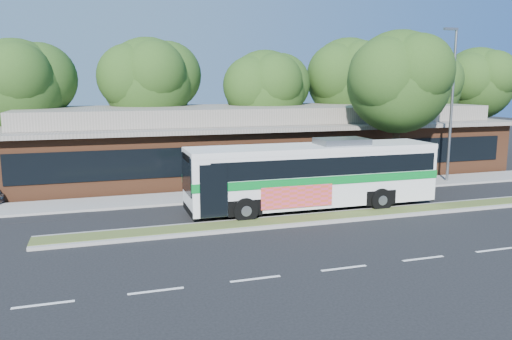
# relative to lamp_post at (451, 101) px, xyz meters

# --- Properties ---
(ground) EXTENTS (120.00, 120.00, 0.00)m
(ground) POSITION_rel_lamp_post_xyz_m (-9.56, -6.00, -4.90)
(ground) COLOR black
(ground) RESTS_ON ground
(median_strip) EXTENTS (26.00, 1.10, 0.15)m
(median_strip) POSITION_rel_lamp_post_xyz_m (-9.56, -5.40, -4.83)
(median_strip) COLOR #495B26
(median_strip) RESTS_ON ground
(sidewalk) EXTENTS (44.00, 2.60, 0.12)m
(sidewalk) POSITION_rel_lamp_post_xyz_m (-9.56, 0.40, -4.84)
(sidewalk) COLOR gray
(sidewalk) RESTS_ON ground
(plaza_building) EXTENTS (33.20, 11.20, 4.45)m
(plaza_building) POSITION_rel_lamp_post_xyz_m (-9.56, 6.99, -2.77)
(plaza_building) COLOR brown
(plaza_building) RESTS_ON ground
(lamp_post) EXTENTS (0.93, 0.18, 9.07)m
(lamp_post) POSITION_rel_lamp_post_xyz_m (0.00, 0.00, 0.00)
(lamp_post) COLOR slate
(lamp_post) RESTS_ON ground
(tree_bg_a) EXTENTS (6.47, 5.80, 8.63)m
(tree_bg_a) POSITION_rel_lamp_post_xyz_m (-24.15, 9.14, 0.97)
(tree_bg_a) COLOR black
(tree_bg_a) RESTS_ON ground
(tree_bg_b) EXTENTS (6.69, 6.00, 9.00)m
(tree_bg_b) POSITION_rel_lamp_post_xyz_m (-16.13, 10.14, 1.24)
(tree_bg_b) COLOR black
(tree_bg_b) RESTS_ON ground
(tree_bg_c) EXTENTS (6.24, 5.60, 8.26)m
(tree_bg_c) POSITION_rel_lamp_post_xyz_m (-8.16, 9.13, 0.69)
(tree_bg_c) COLOR black
(tree_bg_c) RESTS_ON ground
(tree_bg_d) EXTENTS (6.91, 6.20, 9.37)m
(tree_bg_d) POSITION_rel_lamp_post_xyz_m (-1.12, 10.15, 1.52)
(tree_bg_d) COLOR black
(tree_bg_d) RESTS_ON ground
(tree_bg_e) EXTENTS (6.47, 5.80, 8.50)m
(tree_bg_e) POSITION_rel_lamp_post_xyz_m (4.85, 9.14, 0.84)
(tree_bg_e) COLOR black
(tree_bg_e) RESTS_ON ground
(tree_bg_f) EXTENTS (6.69, 6.00, 8.92)m
(tree_bg_f) POSITION_rel_lamp_post_xyz_m (10.87, 10.14, 1.16)
(tree_bg_f) COLOR black
(tree_bg_f) RESTS_ON ground
(transit_bus) EXTENTS (11.93, 2.84, 3.34)m
(transit_bus) POSITION_rel_lamp_post_xyz_m (-10.38, -3.60, -3.04)
(transit_bus) COLOR silver
(transit_bus) RESTS_ON ground
(sidewalk_tree) EXTENTS (6.46, 5.79, 8.89)m
(sidewalk_tree) POSITION_rel_lamp_post_xyz_m (-3.15, 0.26, 1.23)
(sidewalk_tree) COLOR black
(sidewalk_tree) RESTS_ON ground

